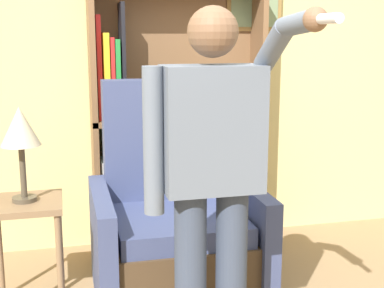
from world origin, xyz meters
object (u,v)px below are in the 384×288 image
at_px(bookcase, 158,128).
at_px(armchair, 174,230).
at_px(person_standing, 212,170).
at_px(table_lamp, 20,131).
at_px(side_table, 26,223).

distance_m(bookcase, armchair, 0.89).
bearing_deg(person_standing, bookcase, 88.81).
xyz_separation_m(person_standing, table_lamp, (-0.87, 0.78, 0.08)).
height_order(person_standing, table_lamp, person_standing).
relative_size(bookcase, side_table, 2.94).
xyz_separation_m(bookcase, armchair, (-0.04, -0.73, -0.51)).
bearing_deg(armchair, bookcase, 87.12).
bearing_deg(table_lamp, bookcase, 40.39).
bearing_deg(bookcase, person_standing, -91.19).
distance_m(armchair, side_table, 0.88).
bearing_deg(bookcase, table_lamp, -139.61).
bearing_deg(bookcase, side_table, -139.61).
xyz_separation_m(bookcase, person_standing, (-0.03, -1.55, 0.08)).
relative_size(armchair, side_table, 1.98).
height_order(armchair, side_table, armchair).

